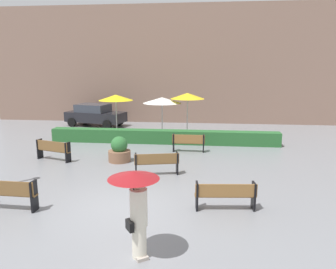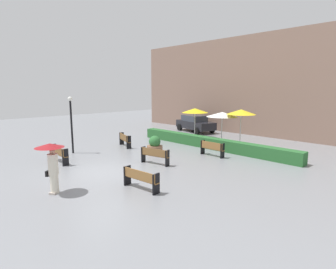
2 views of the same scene
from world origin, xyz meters
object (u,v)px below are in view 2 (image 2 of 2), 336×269
(planter_pot, at_px, (155,146))
(patio_umbrella_yellow_far, at_px, (241,112))
(patio_umbrella_white, at_px, (222,114))
(bench_mid_center, at_px, (155,155))
(patio_umbrella_yellow, at_px, (195,111))
(parked_car, at_px, (195,123))
(bench_near_right, at_px, (140,178))
(lamp_post, at_px, (71,118))
(bench_near_left, at_px, (58,153))
(pedestrian_with_umbrella, at_px, (52,160))
(bench_back_row, at_px, (212,148))
(bench_far_left, at_px, (125,139))

(planter_pot, bearing_deg, patio_umbrella_yellow_far, 63.96)
(patio_umbrella_white, bearing_deg, planter_pot, -102.48)
(bench_mid_center, xyz_separation_m, patio_umbrella_white, (-0.70, 7.27, 1.69))
(patio_umbrella_yellow, xyz_separation_m, patio_umbrella_white, (2.94, -0.38, -0.10))
(bench_mid_center, relative_size, parked_car, 0.39)
(patio_umbrella_white, relative_size, parked_car, 0.53)
(patio_umbrella_white, relative_size, patio_umbrella_yellow_far, 0.90)
(patio_umbrella_yellow, distance_m, parked_car, 3.96)
(bench_near_right, relative_size, parked_car, 0.40)
(lamp_post, xyz_separation_m, parked_car, (-0.35, 12.48, -1.41))
(planter_pot, bearing_deg, lamp_post, -134.84)
(lamp_post, xyz_separation_m, patio_umbrella_white, (4.93, 9.28, -0.02))
(bench_near_left, height_order, bench_near_right, bench_near_left)
(pedestrian_with_umbrella, distance_m, lamp_post, 7.08)
(parked_car, bearing_deg, lamp_post, -88.41)
(parked_car, bearing_deg, bench_mid_center, -60.25)
(bench_near_left, height_order, pedestrian_with_umbrella, pedestrian_with_umbrella)
(patio_umbrella_yellow, distance_m, patio_umbrella_white, 2.96)
(bench_back_row, relative_size, patio_umbrella_white, 0.68)
(bench_back_row, xyz_separation_m, pedestrian_with_umbrella, (-0.69, -9.38, 0.84))
(lamp_post, xyz_separation_m, patio_umbrella_yellow, (2.00, 9.66, 0.08))
(bench_back_row, height_order, patio_umbrella_yellow_far, patio_umbrella_yellow_far)
(bench_back_row, xyz_separation_m, lamp_post, (-6.70, -5.74, 1.71))
(pedestrian_with_umbrella, height_order, lamp_post, lamp_post)
(bench_far_left, relative_size, patio_umbrella_yellow, 0.71)
(bench_near_right, distance_m, lamp_post, 8.33)
(pedestrian_with_umbrella, bearing_deg, bench_mid_center, 93.80)
(planter_pot, height_order, parked_car, parked_car)
(pedestrian_with_umbrella, relative_size, planter_pot, 1.76)
(planter_pot, relative_size, lamp_post, 0.32)
(bench_near_right, distance_m, bench_back_row, 6.82)
(patio_umbrella_yellow, relative_size, parked_car, 0.56)
(bench_near_right, distance_m, pedestrian_with_umbrella, 3.52)
(patio_umbrella_white, height_order, parked_car, patio_umbrella_white)
(bench_far_left, relative_size, lamp_post, 0.49)
(bench_near_left, bearing_deg, patio_umbrella_white, 73.38)
(parked_car, bearing_deg, bench_far_left, -83.41)
(bench_near_left, xyz_separation_m, patio_umbrella_yellow_far, (4.77, 10.98, 1.92))
(bench_near_right, xyz_separation_m, patio_umbrella_white, (-3.16, 10.22, 1.72))
(patio_umbrella_yellow_far, xyz_separation_m, parked_car, (-6.80, 3.13, -1.66))
(bench_far_left, height_order, patio_umbrella_yellow_far, patio_umbrella_yellow_far)
(bench_mid_center, bearing_deg, parked_car, 119.75)
(bench_mid_center, bearing_deg, patio_umbrella_white, 95.53)
(bench_far_left, height_order, pedestrian_with_umbrella, pedestrian_with_umbrella)
(pedestrian_with_umbrella, bearing_deg, bench_far_left, 126.61)
(pedestrian_with_umbrella, distance_m, patio_umbrella_yellow_far, 13.04)
(patio_umbrella_white, distance_m, patio_umbrella_yellow_far, 1.54)
(bench_mid_center, height_order, patio_umbrella_yellow_far, patio_umbrella_yellow_far)
(bench_near_left, bearing_deg, patio_umbrella_yellow, 88.38)
(bench_near_left, distance_m, patio_umbrella_yellow_far, 12.12)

